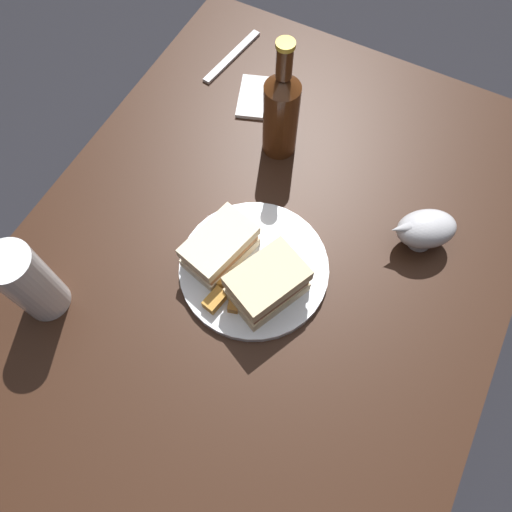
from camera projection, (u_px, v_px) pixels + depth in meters
ground_plane at (259, 357)px, 1.48m from camera, size 6.00×6.00×0.00m
dining_table at (259, 321)px, 1.16m from camera, size 1.11×0.82×0.71m
plate at (251, 267)px, 0.83m from camera, size 0.25×0.25×0.01m
sandwich_half_left at (220, 247)px, 0.80m from camera, size 0.13×0.10×0.06m
sandwich_half_right at (267, 284)px, 0.77m from camera, size 0.14×0.12×0.07m
potato_wedge_front at (217, 274)px, 0.81m from camera, size 0.05×0.04×0.01m
potato_wedge_middle at (216, 275)px, 0.80m from camera, size 0.04×0.05×0.02m
potato_wedge_back at (236, 296)px, 0.79m from camera, size 0.06×0.03×0.02m
potato_wedge_left_edge at (215, 300)px, 0.78m from camera, size 0.04×0.03×0.02m
potato_wedge_right_edge at (247, 288)px, 0.79m from camera, size 0.05×0.03×0.02m
potato_wedge_stray at (223, 274)px, 0.80m from camera, size 0.05×0.04×0.02m
pint_glass at (32, 285)px, 0.75m from camera, size 0.07×0.07×0.16m
gravy_boat at (425, 229)px, 0.82m from camera, size 0.11×0.12×0.07m
cider_bottle at (281, 112)px, 0.86m from camera, size 0.06×0.06×0.24m
napkin at (261, 98)px, 0.99m from camera, size 0.13×0.12×0.01m
fork at (232, 56)px, 1.04m from camera, size 0.18×0.04×0.01m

